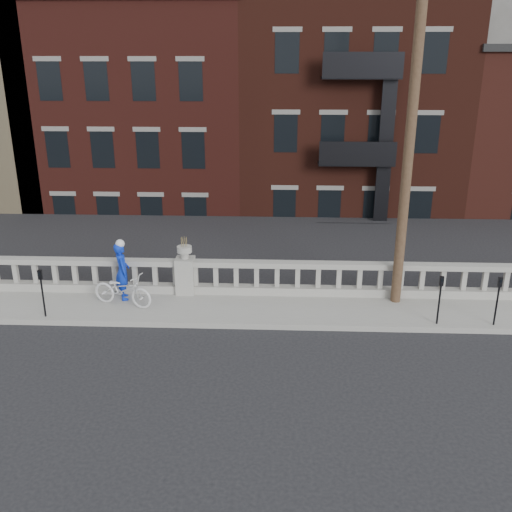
{
  "coord_description": "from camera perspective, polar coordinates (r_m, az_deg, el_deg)",
  "views": [
    {
      "loc": [
        2.78,
        -11.77,
        7.02
      ],
      "look_at": [
        2.14,
        3.2,
        1.62
      ],
      "focal_mm": 40.0,
      "sensor_mm": 36.0,
      "label": 1
    }
  ],
  "objects": [
    {
      "name": "sidewalk",
      "position": [
        16.56,
        -7.49,
        -5.17
      ],
      "size": [
        32.0,
        2.2,
        0.15
      ],
      "primitive_type": "cube",
      "color": "gray",
      "rests_on": "ground"
    },
    {
      "name": "parking_meter_b",
      "position": [
        16.46,
        -20.63,
        -3.0
      ],
      "size": [
        0.1,
        0.09,
        1.36
      ],
      "color": "black",
      "rests_on": "sidewalk"
    },
    {
      "name": "utility_pole",
      "position": [
        15.85,
        15.26,
        12.67
      ],
      "size": [
        1.6,
        0.28,
        10.0
      ],
      "color": "#422D1E",
      "rests_on": "sidewalk"
    },
    {
      "name": "balustrade",
      "position": [
        17.19,
        -7.05,
        -2.13
      ],
      "size": [
        28.0,
        0.34,
        1.03
      ],
      "color": "gray",
      "rests_on": "sidewalk"
    },
    {
      "name": "parking_meter_d",
      "position": [
        16.22,
        23.04,
        -3.67
      ],
      "size": [
        0.1,
        0.09,
        1.36
      ],
      "color": "black",
      "rests_on": "sidewalk"
    },
    {
      "name": "cyclist",
      "position": [
        16.99,
        -13.23,
        -1.48
      ],
      "size": [
        0.6,
        0.73,
        1.71
      ],
      "primitive_type": "imported",
      "rotation": [
        0.0,
        0.0,
        1.93
      ],
      "color": "#0C2CBF",
      "rests_on": "sidewalk"
    },
    {
      "name": "planter_pedestal",
      "position": [
        17.12,
        -7.08,
        -1.54
      ],
      "size": [
        0.55,
        0.55,
        1.76
      ],
      "color": "gray",
      "rests_on": "sidewalk"
    },
    {
      "name": "ground",
      "position": [
        13.99,
        -9.54,
        -10.62
      ],
      "size": [
        120.0,
        120.0,
        0.0
      ],
      "primitive_type": "plane",
      "color": "black",
      "rests_on": "ground"
    },
    {
      "name": "lower_level",
      "position": [
        35.16,
        -1.23,
        12.63
      ],
      "size": [
        80.0,
        44.0,
        20.8
      ],
      "color": "#605E59",
      "rests_on": "ground"
    },
    {
      "name": "bicycle",
      "position": [
        16.66,
        -13.2,
        -3.3
      ],
      "size": [
        1.94,
        1.15,
        0.96
      ],
      "primitive_type": "imported",
      "rotation": [
        0.0,
        0.0,
        1.27
      ],
      "color": "silver",
      "rests_on": "sidewalk"
    },
    {
      "name": "parking_meter_c",
      "position": [
        15.75,
        17.93,
        -3.7
      ],
      "size": [
        0.1,
        0.09,
        1.36
      ],
      "color": "black",
      "rests_on": "sidewalk"
    }
  ]
}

